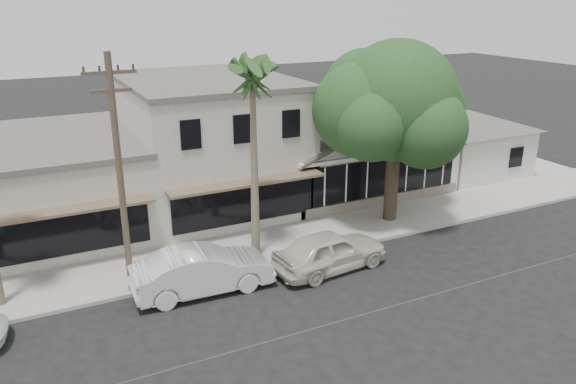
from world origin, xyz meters
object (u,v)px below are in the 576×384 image
utility_pole (120,173)px  shade_tree (392,104)px  car_1 (202,270)px  car_0 (330,251)px

utility_pole → shade_tree: size_ratio=1.01×
car_1 → utility_pole: bearing=69.3°
car_1 → shade_tree: size_ratio=0.60×
car_0 → shade_tree: size_ratio=0.55×
utility_pole → shade_tree: utility_pole is taller
utility_pole → car_0: bearing=-11.9°
utility_pole → shade_tree: (13.00, 1.82, 1.08)m
car_0 → shade_tree: (5.25, 3.45, 5.03)m
utility_pole → car_0: 8.85m
car_0 → utility_pole: bearing=71.8°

